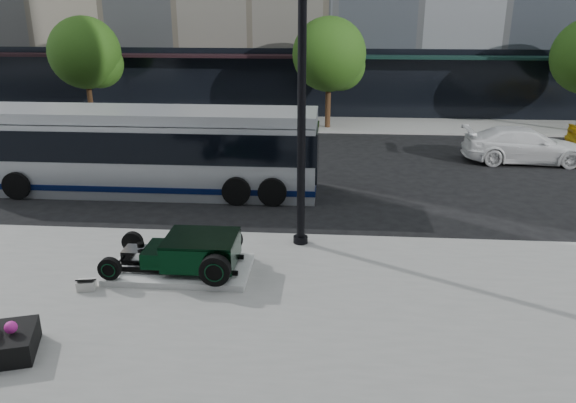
# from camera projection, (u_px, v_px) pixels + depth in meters

# --- Properties ---
(ground) EXTENTS (120.00, 120.00, 0.00)m
(ground) POSITION_uv_depth(u_px,v_px,m) (291.00, 213.00, 18.04)
(ground) COLOR black
(ground) RESTS_ON ground
(sidewalk_far) EXTENTS (70.00, 4.00, 0.12)m
(sidewalk_far) POSITION_uv_depth(u_px,v_px,m) (310.00, 124.00, 31.18)
(sidewalk_far) COLOR gray
(sidewalk_far) RESTS_ON ground
(street_trees) EXTENTS (29.80, 3.80, 5.70)m
(street_trees) POSITION_uv_depth(u_px,v_px,m) (332.00, 57.00, 29.00)
(street_trees) COLOR black
(street_trees) RESTS_ON sidewalk_far
(display_plinth) EXTENTS (3.40, 1.80, 0.15)m
(display_plinth) POSITION_uv_depth(u_px,v_px,m) (181.00, 269.00, 13.75)
(display_plinth) COLOR silver
(display_plinth) RESTS_ON sidewalk_near
(hot_rod) EXTENTS (3.22, 2.00, 0.81)m
(hot_rod) POSITION_uv_depth(u_px,v_px,m) (193.00, 251.00, 13.56)
(hot_rod) COLOR black
(hot_rod) RESTS_ON display_plinth
(info_plaque) EXTENTS (0.45, 0.37, 0.31)m
(info_plaque) POSITION_uv_depth(u_px,v_px,m) (86.00, 284.00, 12.91)
(info_plaque) COLOR silver
(info_plaque) RESTS_ON sidewalk_near
(lamppost) EXTENTS (0.40, 0.40, 7.29)m
(lamppost) POSITION_uv_depth(u_px,v_px,m) (301.00, 122.00, 14.38)
(lamppost) COLOR black
(lamppost) RESTS_ON sidewalk_near
(transit_bus) EXTENTS (12.12, 2.88, 2.92)m
(transit_bus) POSITION_uv_depth(u_px,v_px,m) (147.00, 150.00, 19.78)
(transit_bus) COLOR #B6BAC1
(transit_bus) RESTS_ON ground
(white_sedan) EXTENTS (5.12, 2.21, 1.47)m
(white_sedan) POSITION_uv_depth(u_px,v_px,m) (525.00, 145.00, 23.63)
(white_sedan) COLOR white
(white_sedan) RESTS_ON ground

